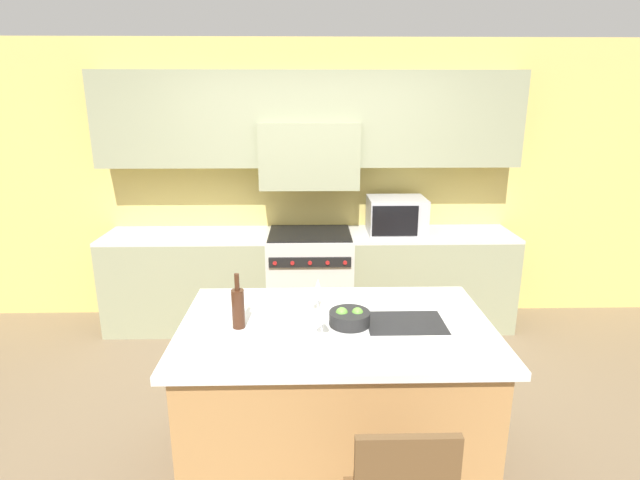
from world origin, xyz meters
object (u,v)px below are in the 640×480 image
object	(u,v)px
range_stove	(310,280)
wine_bottle	(238,307)
wine_glass_near	(322,312)
fruit_bowl	(349,318)
microwave	(396,216)
wine_glass_far	(318,290)

from	to	relation	value
range_stove	wine_bottle	world-z (taller)	wine_bottle
wine_glass_near	fruit_bowl	bearing A→B (deg)	41.60
microwave	wine_bottle	distance (m)	2.35
wine_glass_near	fruit_bowl	size ratio (longest dim) A/B	0.89
range_stove	wine_glass_far	bearing A→B (deg)	-88.61
wine_glass_far	fruit_bowl	xyz separation A→B (m)	(0.17, -0.18, -0.10)
microwave	wine_bottle	bearing A→B (deg)	-121.02
range_stove	fruit_bowl	distance (m)	2.06
wine_bottle	wine_glass_near	xyz separation A→B (m)	(0.46, -0.12, 0.02)
microwave	wine_glass_near	size ratio (longest dim) A/B	2.59
range_stove	wine_bottle	xyz separation A→B (m)	(-0.40, -2.00, 0.59)
microwave	wine_glass_far	distance (m)	1.97
range_stove	wine_glass_far	distance (m)	1.90
microwave	wine_glass_far	bearing A→B (deg)	-113.01
wine_bottle	fruit_bowl	distance (m)	0.62
microwave	fruit_bowl	world-z (taller)	microwave
range_stove	wine_glass_near	bearing A→B (deg)	-88.43
wine_bottle	wine_glass_far	bearing A→B (deg)	24.41
wine_glass_far	fruit_bowl	distance (m)	0.27
fruit_bowl	range_stove	bearing A→B (deg)	96.25
wine_bottle	wine_glass_far	distance (m)	0.49
wine_glass_near	microwave	bearing A→B (deg)	70.50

